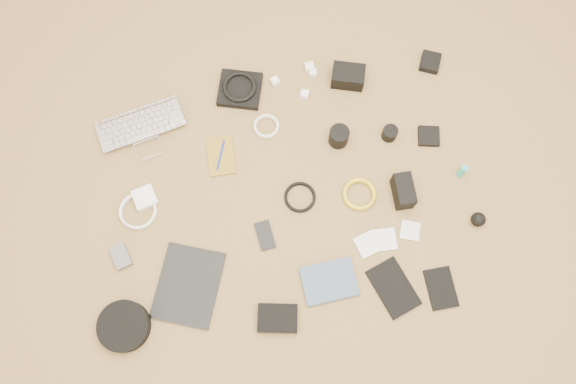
{
  "coord_description": "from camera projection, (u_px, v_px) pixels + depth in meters",
  "views": [
    {
      "loc": [
        -0.06,
        -0.58,
        2.01
      ],
      "look_at": [
        0.01,
        0.02,
        0.02
      ],
      "focal_mm": 35.0,
      "sensor_mm": 36.0,
      "label": 1
    }
  ],
  "objects": [
    {
      "name": "flash",
      "position": [
        403.0,
        191.0,
        2.06
      ],
      "size": [
        0.07,
        0.12,
        0.09
      ],
      "primitive_type": "cube",
      "rotation": [
        0.0,
        0.0,
        0.03
      ],
      "color": "black",
      "rests_on": "ground"
    },
    {
      "name": "lens_b",
      "position": [
        390.0,
        133.0,
        2.14
      ],
      "size": [
        0.06,
        0.06,
        0.05
      ],
      "primitive_type": "cylinder",
      "rotation": [
        0.0,
        0.0,
        0.05
      ],
      "color": "black",
      "rests_on": "ground"
    },
    {
      "name": "notebook_black_b",
      "position": [
        441.0,
        288.0,
        1.99
      ],
      "size": [
        0.1,
        0.15,
        0.01
      ],
      "primitive_type": "cube",
      "rotation": [
        0.0,
        0.0,
        0.06
      ],
      "color": "black",
      "rests_on": "ground"
    },
    {
      "name": "cable_yellow",
      "position": [
        359.0,
        195.0,
        2.09
      ],
      "size": [
        0.14,
        0.14,
        0.01
      ],
      "primitive_type": "torus",
      "rotation": [
        0.0,
        0.0,
        0.14
      ],
      "color": "gold",
      "rests_on": "ground"
    },
    {
      "name": "drive_case",
      "position": [
        278.0,
        318.0,
        1.95
      ],
      "size": [
        0.15,
        0.12,
        0.03
      ],
      "primitive_type": "cube",
      "rotation": [
        0.0,
        0.0,
        -0.15
      ],
      "color": "black",
      "rests_on": "ground"
    },
    {
      "name": "lens_a",
      "position": [
        339.0,
        136.0,
        2.12
      ],
      "size": [
        0.1,
        0.1,
        0.08
      ],
      "primitive_type": "cylinder",
      "rotation": [
        0.0,
        0.0,
        0.42
      ],
      "color": "black",
      "rests_on": "ground"
    },
    {
      "name": "power_brick",
      "position": [
        145.0,
        198.0,
        2.08
      ],
      "size": [
        0.1,
        0.1,
        0.03
      ],
      "primitive_type": "cube",
      "rotation": [
        0.0,
        0.0,
        0.3
      ],
      "color": "white",
      "rests_on": "ground"
    },
    {
      "name": "phone",
      "position": [
        265.0,
        235.0,
        2.05
      ],
      "size": [
        0.07,
        0.12,
        0.01
      ],
      "primitive_type": "cube",
      "rotation": [
        0.0,
        0.0,
        0.15
      ],
      "color": "black",
      "rests_on": "ground"
    },
    {
      "name": "charger_c",
      "position": [
        313.0,
        73.0,
        2.23
      ],
      "size": [
        0.03,
        0.03,
        0.03
      ],
      "primitive_type": "cube",
      "rotation": [
        0.0,
        0.0,
        -0.15
      ],
      "color": "white",
      "rests_on": "ground"
    },
    {
      "name": "laptop",
      "position": [
        145.0,
        136.0,
        2.16
      ],
      "size": [
        0.38,
        0.31,
        0.03
      ],
      "primitive_type": "imported",
      "rotation": [
        0.0,
        0.0,
        0.25
      ],
      "color": "#B4B3B8",
      "rests_on": "ground"
    },
    {
      "name": "charger_a",
      "position": [
        275.0,
        82.0,
        2.22
      ],
      "size": [
        0.04,
        0.04,
        0.03
      ],
      "primitive_type": "cube",
      "rotation": [
        0.0,
        0.0,
        0.41
      ],
      "color": "white",
      "rests_on": "ground"
    },
    {
      "name": "paperback",
      "position": [
        334.0,
        301.0,
        1.98
      ],
      "size": [
        0.2,
        0.16,
        0.02
      ],
      "primitive_type": "imported",
      "rotation": [
        0.0,
        0.0,
        1.67
      ],
      "color": "#3F526B",
      "rests_on": "ground"
    },
    {
      "name": "headphone_case",
      "position": [
        124.0,
        326.0,
        1.94
      ],
      "size": [
        0.23,
        0.23,
        0.05
      ],
      "primitive_type": "cylinder",
      "rotation": [
        0.0,
        0.0,
        0.39
      ],
      "color": "black",
      "rests_on": "ground"
    },
    {
      "name": "charger_b",
      "position": [
        309.0,
        67.0,
        2.24
      ],
      "size": [
        0.04,
        0.04,
        0.03
      ],
      "primitive_type": "cube",
      "rotation": [
        0.0,
        0.0,
        0.11
      ],
      "color": "white",
      "rests_on": "ground"
    },
    {
      "name": "dslr_camera",
      "position": [
        348.0,
        76.0,
        2.2
      ],
      "size": [
        0.14,
        0.12,
        0.07
      ],
      "primitive_type": "cube",
      "rotation": [
        0.0,
        0.0,
        -0.26
      ],
      "color": "black",
      "rests_on": "ground"
    },
    {
      "name": "lens_cleaner",
      "position": [
        462.0,
        171.0,
        2.09
      ],
      "size": [
        0.02,
        0.02,
        0.08
      ],
      "primitive_type": "cylinder",
      "rotation": [
        0.0,
        0.0,
        0.1
      ],
      "color": "#1BB2B1",
      "rests_on": "ground"
    },
    {
      "name": "notebook_black_a",
      "position": [
        393.0,
        288.0,
        1.99
      ],
      "size": [
        0.18,
        0.22,
        0.01
      ],
      "primitive_type": "cube",
      "rotation": [
        0.0,
        0.0,
        0.38
      ],
      "color": "black",
      "rests_on": "ground"
    },
    {
      "name": "filter_case_mid",
      "position": [
        385.0,
        240.0,
        2.04
      ],
      "size": [
        0.08,
        0.08,
        0.01
      ],
      "primitive_type": "cube",
      "rotation": [
        0.0,
        0.0,
        -0.01
      ],
      "color": "silver",
      "rests_on": "ground"
    },
    {
      "name": "air_blower",
      "position": [
        478.0,
        219.0,
        2.04
      ],
      "size": [
        0.07,
        0.07,
        0.05
      ],
      "primitive_type": "sphere",
      "rotation": [
        0.0,
        0.0,
        -0.36
      ],
      "color": "black",
      "rests_on": "ground"
    },
    {
      "name": "cable_white_b",
      "position": [
        138.0,
        212.0,
        2.08
      ],
      "size": [
        0.15,
        0.15,
        0.01
      ],
      "primitive_type": "torus",
      "rotation": [
        0.0,
        0.0,
        0.04
      ],
      "color": "white",
      "rests_on": "ground"
    },
    {
      "name": "filter_case_left",
      "position": [
        368.0,
        244.0,
        2.04
      ],
      "size": [
        0.1,
        0.1,
        0.01
      ],
      "primitive_type": "cube",
      "rotation": [
        0.0,
        0.0,
        0.32
      ],
      "color": "silver",
      "rests_on": "ground"
    },
    {
      "name": "cable_black",
      "position": [
        300.0,
        198.0,
        2.09
      ],
      "size": [
        0.13,
        0.13,
        0.01
      ],
      "primitive_type": "torus",
      "rotation": [
        0.0,
        0.0,
        0.09
      ],
      "color": "black",
      "rests_on": "ground"
    },
    {
      "name": "tablet",
      "position": [
        188.0,
        285.0,
        2.0
      ],
      "size": [
        0.29,
        0.33,
        0.01
      ],
      "primitive_type": "cube",
      "rotation": [
        0.0,
        0.0,
        -0.32
      ],
      "color": "black",
      "rests_on": "ground"
    },
    {
      "name": "battery_charger",
      "position": [
        121.0,
        257.0,
        2.02
      ],
      "size": [
        0.08,
        0.1,
        0.02
      ],
      "primitive_type": "cube",
      "rotation": [
        0.0,
        0.0,
        0.34
      ],
      "color": "#59595E",
      "rests_on": "ground"
    },
    {
      "name": "charger_d",
      "position": [
        305.0,
        95.0,
        2.2
      ],
      "size": [
        0.04,
        0.04,
        0.03
      ],
      "primitive_type": "cube",
      "rotation": [
        0.0,
        0.0,
        -0.34
      ],
      "color": "white",
      "rests_on": "ground"
    },
    {
      "name": "pen_blue",
      "position": [
        221.0,
        155.0,
        2.13
      ],
      "size": [
        0.04,
        0.12,
        0.01
      ],
      "primitive_type": "cylinder",
      "rotation": [
        1.57,
        0.0,
        -0.31
      ],
      "color": "#13229A",
      "rests_on": "notebook_olive"
    },
    {
      "name": "card_reader",
      "position": [
        429.0,
        136.0,
        2.16
      ],
      "size": [
        0.09,
        0.09,
        0.02
      ],
      "primitive_type": "cube",
      "rotation": [
        0.0,
        0.0,
        -0.17
      ],
      "color": "black",
      "rests_on": "ground"
    },
    {
      "name": "cable_white_a",
      "position": [
        266.0,
        127.0,
        2.17
      ],
      "size": [
        0.13,
        0.13,
        0.01
      ],
      "primitive_type": "torus",
      "rotation": [
        0.0,
        0.0,
        0.3
      ],
      "color": "white",
      "rests_on": "ground"
    },
    {
      "name": "headphones",
      "position": [
        239.0,
        87.0,
        2.19
      ],
      "size": [
        0.13,
        0.13,
        0.02
      ],
      "primitive_type": "torus",
      "rotation": [
        0.0,
        0.0,
        0.0
      ],
      "color": "black",
      "rests_on": "headphone_pouch"
    },
    {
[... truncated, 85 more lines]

